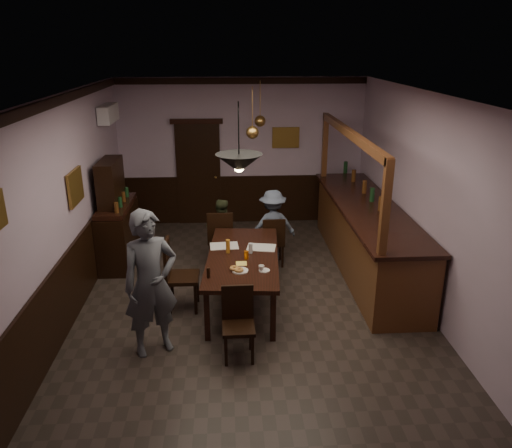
{
  "coord_description": "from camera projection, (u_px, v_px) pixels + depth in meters",
  "views": [
    {
      "loc": [
        -0.31,
        -6.15,
        3.62
      ],
      "look_at": [
        0.1,
        0.63,
        1.15
      ],
      "focal_mm": 35.0,
      "sensor_mm": 36.0,
      "label": 1
    }
  ],
  "objects": [
    {
      "name": "room",
      "position": [
        252.0,
        215.0,
        6.51
      ],
      "size": [
        5.01,
        8.01,
        3.01
      ],
      "color": "#2D2621",
      "rests_on": "ground"
    },
    {
      "name": "dining_table",
      "position": [
        243.0,
        259.0,
        7.18
      ],
      "size": [
        1.16,
        2.27,
        0.75
      ],
      "rotation": [
        0.0,
        0.0,
        -0.08
      ],
      "color": "black",
      "rests_on": "ground"
    },
    {
      "name": "chair_far_left",
      "position": [
        220.0,
        236.0,
        8.43
      ],
      "size": [
        0.45,
        0.45,
        0.99
      ],
      "rotation": [
        0.0,
        0.0,
        3.18
      ],
      "color": "black",
      "rests_on": "ground"
    },
    {
      "name": "chair_far_right",
      "position": [
        273.0,
        240.0,
        8.45
      ],
      "size": [
        0.39,
        0.39,
        0.88
      ],
      "rotation": [
        0.0,
        0.0,
        3.17
      ],
      "color": "black",
      "rests_on": "ground"
    },
    {
      "name": "chair_near",
      "position": [
        238.0,
        319.0,
        6.01
      ],
      "size": [
        0.4,
        0.4,
        0.89
      ],
      "rotation": [
        0.0,
        0.0,
        0.02
      ],
      "color": "black",
      "rests_on": "ground"
    },
    {
      "name": "chair_side",
      "position": [
        176.0,
        272.0,
        7.04
      ],
      "size": [
        0.46,
        0.46,
        1.05
      ],
      "rotation": [
        0.0,
        0.0,
        1.56
      ],
      "color": "black",
      "rests_on": "ground"
    },
    {
      "name": "person_standing",
      "position": [
        151.0,
        284.0,
        5.95
      ],
      "size": [
        0.8,
        0.69,
        1.84
      ],
      "primitive_type": "imported",
      "rotation": [
        0.0,
        0.0,
        0.46
      ],
      "color": "#545760",
      "rests_on": "ground"
    },
    {
      "name": "person_seated_left",
      "position": [
        221.0,
        230.0,
        8.69
      ],
      "size": [
        0.59,
        0.48,
        1.11
      ],
      "primitive_type": "imported",
      "rotation": [
        0.0,
        0.0,
        3.02
      ],
      "color": "#3E462A",
      "rests_on": "ground"
    },
    {
      "name": "person_seated_right",
      "position": [
        273.0,
        226.0,
        8.65
      ],
      "size": [
        0.88,
        0.58,
        1.27
      ],
      "primitive_type": "imported",
      "rotation": [
        0.0,
        0.0,
        3.28
      ],
      "color": "slate",
      "rests_on": "ground"
    },
    {
      "name": "newspaper_left",
      "position": [
        224.0,
        246.0,
        7.48
      ],
      "size": [
        0.44,
        0.33,
        0.01
      ],
      "primitive_type": "cube",
      "rotation": [
        0.0,
        0.0,
        0.06
      ],
      "color": "silver",
      "rests_on": "dining_table"
    },
    {
      "name": "newspaper_right",
      "position": [
        261.0,
        247.0,
        7.42
      ],
      "size": [
        0.47,
        0.37,
        0.01
      ],
      "primitive_type": "cube",
      "rotation": [
        0.0,
        0.0,
        -0.18
      ],
      "color": "silver",
      "rests_on": "dining_table"
    },
    {
      "name": "napkin",
      "position": [
        241.0,
        264.0,
        6.89
      ],
      "size": [
        0.16,
        0.16,
        0.0
      ],
      "primitive_type": "cube",
      "rotation": [
        0.0,
        0.0,
        -0.08
      ],
      "color": "#F4D659",
      "rests_on": "dining_table"
    },
    {
      "name": "saucer",
      "position": [
        264.0,
        270.0,
        6.67
      ],
      "size": [
        0.15,
        0.15,
        0.01
      ],
      "primitive_type": "cylinder",
      "color": "white",
      "rests_on": "dining_table"
    },
    {
      "name": "coffee_cup",
      "position": [
        261.0,
        268.0,
        6.64
      ],
      "size": [
        0.09,
        0.09,
        0.07
      ],
      "primitive_type": "imported",
      "rotation": [
        0.0,
        0.0,
        -0.08
      ],
      "color": "white",
      "rests_on": "saucer"
    },
    {
      "name": "pastry_plate",
      "position": [
        240.0,
        271.0,
        6.66
      ],
      "size": [
        0.22,
        0.22,
        0.01
      ],
      "primitive_type": "cylinder",
      "color": "white",
      "rests_on": "dining_table"
    },
    {
      "name": "pastry_ring_a",
      "position": [
        235.0,
        268.0,
        6.67
      ],
      "size": [
        0.13,
        0.13,
        0.04
      ],
      "primitive_type": "torus",
      "color": "#C68C47",
      "rests_on": "pastry_plate"
    },
    {
      "name": "pastry_ring_b",
      "position": [
        239.0,
        270.0,
        6.62
      ],
      "size": [
        0.13,
        0.13,
        0.04
      ],
      "primitive_type": "torus",
      "color": "#C68C47",
      "rests_on": "pastry_plate"
    },
    {
      "name": "soda_can",
      "position": [
        246.0,
        255.0,
        7.02
      ],
      "size": [
        0.07,
        0.07,
        0.12
      ],
      "primitive_type": "cylinder",
      "color": "orange",
      "rests_on": "dining_table"
    },
    {
      "name": "beer_glass",
      "position": [
        228.0,
        246.0,
        7.21
      ],
      "size": [
        0.06,
        0.06,
        0.2
      ],
      "primitive_type": "cylinder",
      "color": "#BF721E",
      "rests_on": "dining_table"
    },
    {
      "name": "water_glass",
      "position": [
        251.0,
        248.0,
        7.21
      ],
      "size": [
        0.06,
        0.06,
        0.15
      ],
      "primitive_type": "cylinder",
      "color": "silver",
      "rests_on": "dining_table"
    },
    {
      "name": "pepper_mill",
      "position": [
        208.0,
        273.0,
        6.45
      ],
      "size": [
        0.04,
        0.04,
        0.14
      ],
      "primitive_type": "cylinder",
      "color": "black",
      "rests_on": "dining_table"
    },
    {
      "name": "sideboard",
      "position": [
        117.0,
        223.0,
        8.53
      ],
      "size": [
        0.49,
        1.37,
        1.81
      ],
      "color": "black",
      "rests_on": "ground"
    },
    {
      "name": "bar_counter",
      "position": [
        366.0,
        235.0,
        8.33
      ],
      "size": [
        0.98,
        4.2,
        2.36
      ],
      "color": "#533316",
      "rests_on": "ground"
    },
    {
      "name": "door_back",
      "position": [
        199.0,
        175.0,
        10.32
      ],
      "size": [
        0.9,
        0.06,
        2.1
      ],
      "primitive_type": "cube",
      "color": "black",
      "rests_on": "ground"
    },
    {
      "name": "ac_unit",
      "position": [
        108.0,
        113.0,
        8.77
      ],
      "size": [
        0.2,
        0.85,
        0.3
      ],
      "color": "white",
      "rests_on": "ground"
    },
    {
      "name": "picture_left_large",
      "position": [
        75.0,
        187.0,
        7.06
      ],
      "size": [
        0.04,
        0.62,
        0.48
      ],
      "color": "olive",
      "rests_on": "ground"
    },
    {
      "name": "picture_back",
      "position": [
        286.0,
        138.0,
        10.17
      ],
      "size": [
        0.55,
        0.04,
        0.42
      ],
      "color": "olive",
      "rests_on": "ground"
    },
    {
      "name": "pendant_iron",
      "position": [
        239.0,
        163.0,
        5.89
      ],
      "size": [
        0.56,
        0.56,
        0.83
      ],
      "color": "black",
      "rests_on": "ground"
    },
    {
      "name": "pendant_brass_mid",
      "position": [
        252.0,
        133.0,
        7.81
      ],
      "size": [
        0.2,
        0.2,
        0.81
      ],
      "color": "#BF8C3F",
      "rests_on": "ground"
    },
    {
      "name": "pendant_brass_far",
      "position": [
        260.0,
        121.0,
        8.94
      ],
      "size": [
        0.2,
        0.2,
        0.81
      ],
      "color": "#BF8C3F",
      "rests_on": "ground"
    }
  ]
}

